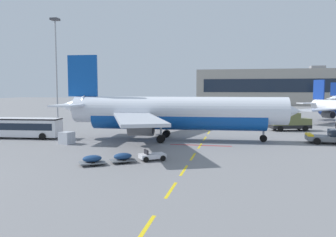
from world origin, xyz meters
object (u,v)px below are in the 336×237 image
object	(u,v)px
fuel_service_truck	(289,121)
baggage_train	(123,158)
airliner_foreground	(174,113)
pushback_tug	(332,137)
uld_cargo_container	(67,138)
apron_shuttle_bus	(20,126)
apron_light_mast_near	(56,57)

from	to	relation	value
fuel_service_truck	baggage_train	xyz separation A→B (m)	(-19.88, -30.50, -1.12)
airliner_foreground	pushback_tug	world-z (taller)	airliner_foreground
airliner_foreground	uld_cargo_container	distance (m)	15.01
pushback_tug	apron_shuttle_bus	bearing A→B (deg)	-174.80
apron_shuttle_bus	fuel_service_truck	distance (m)	43.98
pushback_tug	baggage_train	size ratio (longest dim) A/B	0.75
pushback_tug	fuel_service_truck	xyz separation A→B (m)	(-3.66, 13.48, 0.74)
baggage_train	apron_shuttle_bus	bearing A→B (deg)	147.54
apron_light_mast_near	apron_shuttle_bus	bearing A→B (deg)	-70.21
apron_shuttle_bus	baggage_train	distance (m)	24.30
airliner_foreground	apron_light_mast_near	world-z (taller)	apron_light_mast_near
airliner_foreground	pushback_tug	xyz separation A→B (m)	(21.38, 1.35, -3.05)
baggage_train	airliner_foreground	bearing A→B (deg)	82.17
apron_shuttle_bus	apron_light_mast_near	world-z (taller)	apron_light_mast_near
uld_cargo_container	airliner_foreground	bearing A→B (deg)	24.61
uld_cargo_container	baggage_train	bearing A→B (deg)	-40.51
pushback_tug	uld_cargo_container	xyz separation A→B (m)	(-34.72, -7.47, -0.10)
uld_cargo_container	fuel_service_truck	bearing A→B (deg)	33.99
uld_cargo_container	apron_shuttle_bus	bearing A→B (deg)	159.56
fuel_service_truck	apron_light_mast_near	distance (m)	53.80
airliner_foreground	pushback_tug	distance (m)	21.64
fuel_service_truck	baggage_train	world-z (taller)	fuel_service_truck
airliner_foreground	fuel_service_truck	distance (m)	23.22
apron_shuttle_bus	baggage_train	bearing A→B (deg)	-32.46
pushback_tug	apron_shuttle_bus	xyz separation A→B (m)	(-44.01, -4.00, 0.85)
pushback_tug	baggage_train	xyz separation A→B (m)	(-23.53, -17.03, -0.38)
fuel_service_truck	apron_shuttle_bus	bearing A→B (deg)	-156.58
pushback_tug	fuel_service_truck	size ratio (longest dim) A/B	0.81
airliner_foreground	pushback_tug	bearing A→B (deg)	3.62
airliner_foreground	fuel_service_truck	size ratio (longest dim) A/B	4.70
airliner_foreground	apron_light_mast_near	bearing A→B (deg)	141.34
fuel_service_truck	baggage_train	bearing A→B (deg)	-123.09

